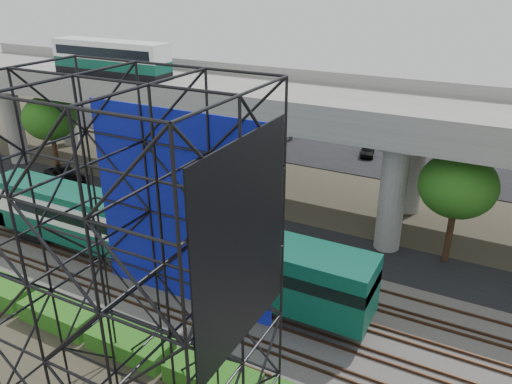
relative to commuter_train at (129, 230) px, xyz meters
The scene contains 13 objects.
ground 5.46m from the commuter_train, 25.54° to the right, with size 140.00×140.00×0.00m, color #474233.
ballast_bed 5.03m from the commuter_train, ahead, with size 90.00×12.00×0.20m, color slate.
service_road 9.89m from the commuter_train, 63.78° to the left, with size 90.00×5.00×0.08m, color black.
parking_lot 32.40m from the commuter_train, 82.55° to the left, with size 90.00×18.00×0.08m, color black.
harbor_water 54.24m from the commuter_train, 85.57° to the left, with size 140.00×40.00×0.03m, color #3F5C67.
rail_tracks 4.93m from the commuter_train, ahead, with size 90.00×9.52×0.16m.
commuter_train is the anchor object (origin of this frame).
overpass 15.26m from the commuter_train, 78.23° to the left, with size 80.00×12.00×12.40m.
scaffold_tower 14.50m from the commuter_train, 46.53° to the right, with size 9.36×6.36×15.00m.
hedge_strip 8.49m from the commuter_train, 50.51° to the right, with size 34.60×1.80×1.20m.
trees 14.43m from the commuter_train, 91.95° to the left, with size 40.94×16.94×7.69m.
suv 17.67m from the commuter_train, 150.59° to the left, with size 2.34×5.07×1.41m, color black.
parked_cars 32.28m from the commuter_train, 80.01° to the left, with size 37.15×9.83×1.32m.
Camera 1 is at (16.15, -19.27, 17.91)m, focal length 35.00 mm.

